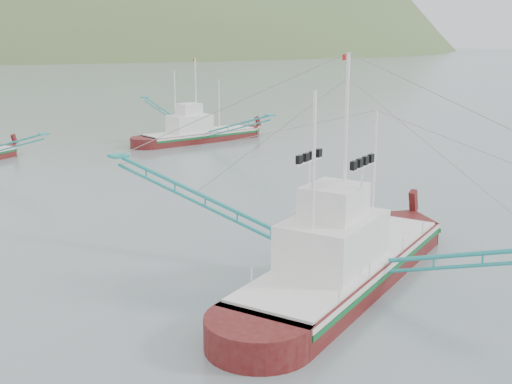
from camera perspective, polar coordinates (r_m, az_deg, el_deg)
ground at (r=33.69m, az=6.50°, el=-7.17°), size 1200.00×1200.00×0.00m
main_boat at (r=31.70m, az=7.98°, el=-3.97°), size 17.04×28.96×12.11m
bg_boat_right at (r=75.55m, az=-5.14°, el=5.57°), size 14.10×25.53×10.33m
headland_right at (r=522.83m, az=-9.12°, el=12.13°), size 684.00×432.00×306.00m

